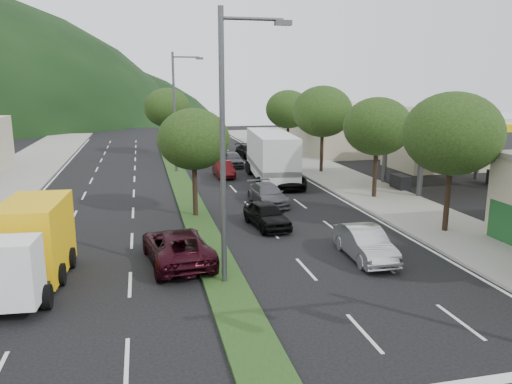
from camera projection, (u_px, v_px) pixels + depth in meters
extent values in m
cube|color=gray|center=(350.00, 183.00, 37.84)|extent=(5.00, 90.00, 0.15)
cube|color=#1B3212|center=(181.00, 183.00, 37.95)|extent=(1.60, 56.00, 0.12)
cube|color=silver|center=(455.00, 119.00, 35.37)|extent=(12.00, 8.00, 0.50)
cube|color=#DCC00B|center=(455.00, 124.00, 35.45)|extent=(12.20, 8.20, 0.50)
cylinder|color=#47494C|center=(421.00, 164.00, 32.68)|extent=(0.36, 0.36, 4.60)
cylinder|color=#47494C|center=(385.00, 154.00, 37.44)|extent=(0.36, 0.36, 4.60)
cylinder|color=#47494C|center=(478.00, 151.00, 39.20)|extent=(0.36, 0.36, 4.60)
cube|color=black|center=(400.00, 183.00, 35.43)|extent=(0.80, 1.60, 1.10)
cube|color=black|center=(498.00, 178.00, 37.19)|extent=(0.80, 1.60, 1.10)
cube|color=#B6AF90|center=(341.00, 127.00, 56.94)|extent=(10.00, 16.00, 5.20)
cylinder|color=black|center=(448.00, 194.00, 24.93)|extent=(0.28, 0.28, 3.81)
ellipsoid|color=black|center=(453.00, 134.00, 24.30)|extent=(4.80, 4.80, 4.08)
cylinder|color=black|center=(375.00, 170.00, 32.57)|extent=(0.28, 0.28, 3.58)
ellipsoid|color=black|center=(377.00, 126.00, 31.98)|extent=(4.40, 4.40, 3.74)
cylinder|color=black|center=(322.00, 148.00, 42.06)|extent=(0.28, 0.28, 3.92)
ellipsoid|color=black|center=(323.00, 111.00, 41.41)|extent=(5.00, 5.00, 4.25)
cylinder|color=black|center=(288.00, 138.00, 51.61)|extent=(0.28, 0.28, 3.70)
ellipsoid|color=black|center=(288.00, 109.00, 50.99)|extent=(4.60, 4.60, 3.91)
cylinder|color=black|center=(195.00, 186.00, 28.06)|extent=(0.28, 0.28, 3.36)
ellipsoid|color=black|center=(194.00, 139.00, 27.50)|extent=(4.00, 4.00, 3.40)
cylinder|color=black|center=(168.00, 136.00, 52.77)|extent=(0.28, 0.28, 3.81)
ellipsoid|color=black|center=(167.00, 108.00, 52.14)|extent=(4.80, 4.80, 4.08)
cylinder|color=#47494C|center=(223.00, 153.00, 17.86)|extent=(0.20, 0.20, 10.00)
cylinder|color=#47494C|center=(252.00, 19.00, 17.13)|extent=(2.20, 0.12, 0.12)
cube|color=#47494C|center=(283.00, 23.00, 17.39)|extent=(0.60, 0.25, 0.18)
cylinder|color=#47494C|center=(175.00, 114.00, 41.67)|extent=(0.20, 0.20, 10.00)
cylinder|color=#47494C|center=(186.00, 57.00, 40.94)|extent=(2.20, 0.12, 0.12)
cube|color=#47494C|center=(199.00, 58.00, 41.20)|extent=(0.60, 0.25, 0.18)
imported|color=#B3B6BC|center=(365.00, 243.00, 21.49)|extent=(1.61, 4.28, 1.39)
imported|color=black|center=(177.00, 246.00, 20.95)|extent=(3.04, 5.53, 1.47)
imported|color=black|center=(267.00, 215.00, 26.25)|extent=(2.06, 4.13, 1.35)
imported|color=#55545A|center=(268.00, 194.00, 31.31)|extent=(2.05, 4.48, 1.27)
imported|color=#480C0E|center=(224.00, 169.00, 40.58)|extent=(1.41, 3.89, 1.27)
imported|color=black|center=(286.00, 177.00, 36.64)|extent=(3.12, 5.56, 1.47)
imported|color=#49484D|center=(233.00, 159.00, 45.70)|extent=(1.64, 4.04, 1.37)
imported|color=black|center=(249.00, 151.00, 51.04)|extent=(2.45, 4.81, 1.34)
cube|color=white|center=(5.00, 273.00, 15.94)|extent=(2.16, 1.66, 2.16)
cube|color=yellow|center=(35.00, 238.00, 19.28)|extent=(2.45, 4.10, 2.91)
cube|color=black|center=(33.00, 273.00, 18.80)|extent=(2.29, 5.58, 0.28)
cylinder|color=black|center=(47.00, 297.00, 16.71)|extent=(0.35, 0.87, 0.85)
cylinder|color=black|center=(61.00, 274.00, 18.69)|extent=(0.35, 0.87, 0.85)
cylinder|color=black|center=(0.00, 278.00, 18.37)|extent=(0.35, 0.87, 0.85)
cylinder|color=black|center=(71.00, 258.00, 20.49)|extent=(0.35, 0.87, 0.85)
cylinder|color=black|center=(16.00, 260.00, 20.17)|extent=(0.35, 0.87, 0.85)
cube|color=silver|center=(271.00, 154.00, 38.72)|extent=(3.67, 10.00, 3.26)
cube|color=slate|center=(271.00, 164.00, 38.90)|extent=(3.73, 10.01, 0.38)
cylinder|color=black|center=(248.00, 167.00, 42.69)|extent=(0.47, 1.01, 0.98)
cylinder|color=black|center=(280.00, 166.00, 43.03)|extent=(0.47, 1.01, 0.98)
cylinder|color=black|center=(250.00, 169.00, 41.55)|extent=(0.47, 1.01, 0.98)
cylinder|color=black|center=(282.00, 168.00, 41.89)|extent=(0.47, 1.01, 0.98)
cylinder|color=black|center=(260.00, 183.00, 35.49)|extent=(0.47, 1.01, 0.98)
cylinder|color=black|center=(297.00, 183.00, 35.83)|extent=(0.47, 1.01, 0.98)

